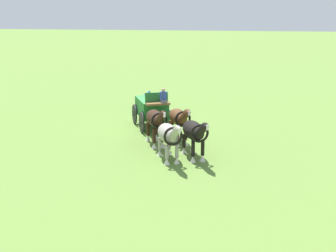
# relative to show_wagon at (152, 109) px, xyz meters

# --- Properties ---
(ground_plane) EXTENTS (220.00, 220.00, 0.00)m
(ground_plane) POSITION_rel_show_wagon_xyz_m (-0.13, -0.06, -1.21)
(ground_plane) COLOR olive
(show_wagon) EXTENTS (5.52, 3.15, 2.74)m
(show_wagon) POSITION_rel_show_wagon_xyz_m (0.00, 0.00, 0.00)
(show_wagon) COLOR #236B2D
(show_wagon) RESTS_ON ground
(draft_horse_rear_near) EXTENTS (2.88, 1.68, 2.26)m
(draft_horse_rear_near) POSITION_rel_show_wagon_xyz_m (2.98, 2.02, 0.17)
(draft_horse_rear_near) COLOR brown
(draft_horse_rear_near) RESTS_ON ground
(draft_horse_rear_off) EXTENTS (2.98, 1.74, 2.27)m
(draft_horse_rear_off) POSITION_rel_show_wagon_xyz_m (3.50, 0.83, 0.18)
(draft_horse_rear_off) COLOR #331E14
(draft_horse_rear_off) RESTS_ON ground
(draft_horse_lead_near) EXTENTS (2.98, 1.75, 2.21)m
(draft_horse_lead_near) POSITION_rel_show_wagon_xyz_m (5.34, 3.07, 0.13)
(draft_horse_lead_near) COLOR black
(draft_horse_lead_near) RESTS_ON ground
(draft_horse_lead_off) EXTENTS (2.89, 1.71, 2.15)m
(draft_horse_lead_off) POSITION_rel_show_wagon_xyz_m (5.87, 1.89, 0.08)
(draft_horse_lead_off) COLOR #9E998E
(draft_horse_lead_off) RESTS_ON ground
(sponsor_banner) EXTENTS (3.20, 0.30, 1.10)m
(sponsor_banner) POSITION_rel_show_wagon_xyz_m (-4.91, -1.47, -0.66)
(sponsor_banner) COLOR #1959B2
(sponsor_banner) RESTS_ON ground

